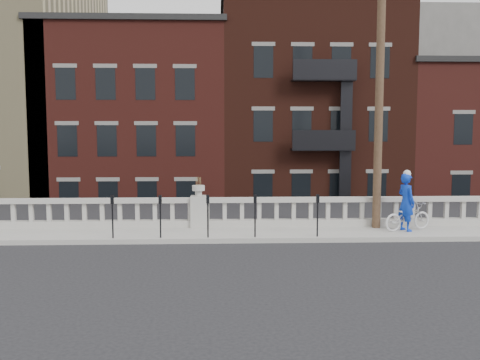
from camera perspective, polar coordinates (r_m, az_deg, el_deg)
name	(u,v)px	position (r m, az deg, el deg)	size (l,w,h in m)	color
ground	(193,259)	(15.07, -4.99, -8.35)	(120.00, 120.00, 0.00)	black
sidewalk	(198,234)	(17.98, -4.54, -5.81)	(32.00, 2.20, 0.15)	#99958E
balustrade	(199,213)	(18.81, -4.43, -3.55)	(28.00, 0.34, 1.03)	#99958E
planter_pedestal	(199,208)	(18.78, -4.44, -2.97)	(0.55, 0.55, 1.76)	#99958E
lower_level	(217,142)	(37.66, -2.50, 4.10)	(80.00, 44.00, 20.80)	#605E59
utility_pole	(380,80)	(19.08, 14.68, 10.26)	(1.60, 0.28, 10.00)	#422D1E
parking_meter_a	(112,212)	(17.29, -13.45, -3.31)	(0.10, 0.09, 1.36)	black
parking_meter_b	(160,211)	(17.07, -8.50, -3.33)	(0.10, 0.09, 1.36)	black
parking_meter_c	(208,211)	(16.97, -3.45, -3.33)	(0.10, 0.09, 1.36)	black
parking_meter_d	(255,211)	(17.00, 1.62, -3.30)	(0.10, 0.09, 1.36)	black
parking_meter_e	(318,210)	(17.25, 8.27, -3.23)	(0.10, 0.09, 1.36)	black
bicycle	(407,216)	(19.04, 17.43, -3.73)	(0.63, 1.80, 0.95)	silver
cyclist	(406,202)	(18.88, 17.31, -2.26)	(0.71, 0.47, 1.95)	#0C32BB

